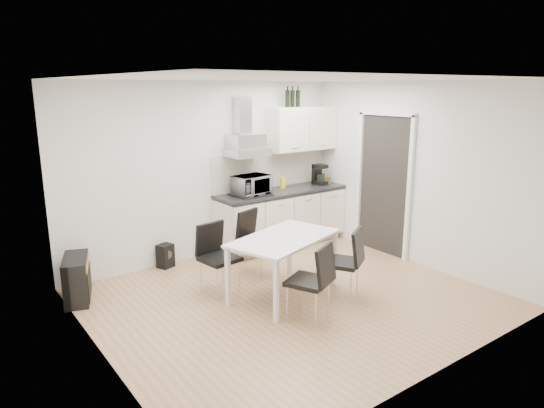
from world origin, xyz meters
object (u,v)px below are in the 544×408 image
(chair_near_left, at_px, (308,282))
(dining_table, at_px, (284,243))
(floor_speaker, at_px, (165,256))
(guitar_amp, at_px, (77,279))
(chair_near_right, at_px, (341,263))
(chair_far_right, at_px, (258,243))
(chair_far_left, at_px, (220,260))
(kitchenette, at_px, (282,195))

(chair_near_left, bearing_deg, dining_table, 49.57)
(floor_speaker, bearing_deg, guitar_amp, 174.74)
(chair_near_right, height_order, floor_speaker, chair_near_right)
(dining_table, bearing_deg, chair_far_right, 61.50)
(chair_far_left, height_order, floor_speaker, chair_far_left)
(guitar_amp, relative_size, floor_speaker, 2.07)
(chair_far_left, height_order, chair_near_left, same)
(chair_far_left, xyz_separation_m, chair_near_right, (1.12, -0.98, 0.00))
(guitar_amp, bearing_deg, dining_table, -14.37)
(chair_near_right, bearing_deg, chair_near_left, 165.29)
(chair_far_right, xyz_separation_m, floor_speaker, (-0.93, 0.99, -0.27))
(chair_near_right, bearing_deg, kitchenette, 40.35)
(kitchenette, xyz_separation_m, guitar_amp, (-3.28, -0.22, -0.56))
(chair_far_left, bearing_deg, guitar_amp, -37.04)
(kitchenette, bearing_deg, chair_near_left, -121.30)
(kitchenette, height_order, chair_near_right, kitchenette)
(chair_far_left, relative_size, chair_far_right, 1.00)
(kitchenette, relative_size, guitar_amp, 3.61)
(chair_near_right, bearing_deg, chair_far_right, 75.22)
(chair_far_left, relative_size, chair_near_left, 1.00)
(chair_far_right, xyz_separation_m, chair_near_right, (0.37, -1.22, 0.00))
(guitar_amp, distance_m, floor_speaker, 1.37)
(kitchenette, height_order, chair_near_left, kitchenette)
(chair_far_left, distance_m, floor_speaker, 1.28)
(chair_far_right, relative_size, chair_near_left, 1.00)
(kitchenette, distance_m, chair_far_left, 2.12)
(dining_table, relative_size, chair_near_left, 1.77)
(kitchenette, relative_size, chair_near_right, 2.86)
(kitchenette, bearing_deg, dining_table, -126.84)
(guitar_amp, height_order, floor_speaker, guitar_amp)
(kitchenette, xyz_separation_m, chair_far_right, (-1.04, -0.82, -0.39))
(dining_table, height_order, floor_speaker, dining_table)
(kitchenette, relative_size, dining_table, 1.62)
(floor_speaker, bearing_deg, chair_far_right, -68.61)
(dining_table, relative_size, chair_near_right, 1.77)
(chair_near_left, relative_size, floor_speaker, 2.60)
(chair_far_left, relative_size, guitar_amp, 1.26)
(chair_far_left, xyz_separation_m, chair_far_right, (0.75, 0.25, 0.00))
(guitar_amp, xyz_separation_m, floor_speaker, (1.31, 0.39, -0.10))
(chair_near_left, height_order, chair_near_right, same)
(dining_table, xyz_separation_m, chair_near_right, (0.52, -0.47, -0.23))
(chair_far_left, bearing_deg, chair_far_right, -169.09)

